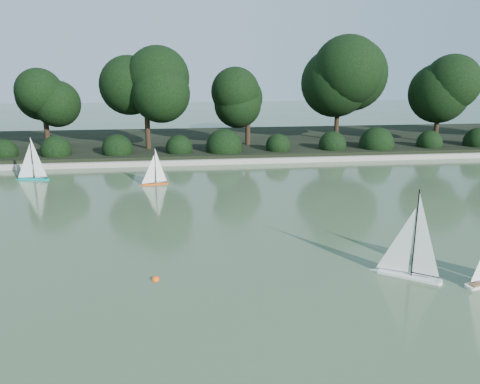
# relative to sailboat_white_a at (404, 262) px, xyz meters

# --- Properties ---
(ground) EXTENTS (80.00, 80.00, 0.00)m
(ground) POSITION_rel_sailboat_white_a_xyz_m (-1.88, 0.74, -0.26)
(ground) COLOR #314529
(ground) RESTS_ON ground
(pond_coping) EXTENTS (40.00, 0.35, 0.18)m
(pond_coping) POSITION_rel_sailboat_white_a_xyz_m (-1.88, 9.74, -0.17)
(pond_coping) COLOR gray
(pond_coping) RESTS_ON ground
(far_bank) EXTENTS (40.00, 8.00, 0.30)m
(far_bank) POSITION_rel_sailboat_white_a_xyz_m (-1.88, 13.74, -0.11)
(far_bank) COLOR black
(far_bank) RESTS_ON ground
(tree_line) EXTENTS (26.31, 3.93, 4.39)m
(tree_line) POSITION_rel_sailboat_white_a_xyz_m (-0.65, 12.17, 2.38)
(tree_line) COLOR black
(tree_line) RESTS_ON ground
(shrub_hedge) EXTENTS (29.10, 1.10, 1.10)m
(shrub_hedge) POSITION_rel_sailboat_white_a_xyz_m (-1.88, 10.64, 0.19)
(shrub_hedge) COLOR black
(shrub_hedge) RESTS_ON ground
(sailboat_white_a) EXTENTS (1.05, 0.84, 1.63)m
(sailboat_white_a) POSITION_rel_sailboat_white_a_xyz_m (0.00, 0.00, 0.00)
(sailboat_white_a) COLOR silver
(sailboat_white_a) RESTS_ON ground
(sailboat_orange) EXTENTS (0.88, 0.26, 1.20)m
(sailboat_orange) POSITION_rel_sailboat_white_a_xyz_m (-4.49, 6.92, -0.07)
(sailboat_orange) COLOR #DF4D10
(sailboat_orange) RESTS_ON ground
(sailboat_teal) EXTENTS (1.11, 0.36, 1.51)m
(sailboat_teal) POSITION_rel_sailboat_white_a_xyz_m (-8.28, 8.04, -0.02)
(sailboat_teal) COLOR #019292
(sailboat_teal) RESTS_ON ground
(race_buoy) EXTENTS (0.13, 0.13, 0.13)m
(race_buoy) POSITION_rel_sailboat_white_a_xyz_m (-4.11, 0.38, -0.26)
(race_buoy) COLOR #FF500D
(race_buoy) RESTS_ON ground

